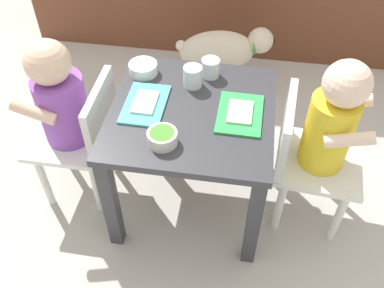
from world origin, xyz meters
name	(u,v)px	position (x,y,z in m)	size (l,w,h in m)	color
ground_plane	(192,195)	(0.00, 0.00, 0.00)	(7.00, 7.00, 0.00)	#B2ADA3
dining_table	(192,129)	(0.00, 0.00, 0.36)	(0.53, 0.53, 0.45)	#333338
seated_child_left	(66,107)	(-0.42, -0.01, 0.42)	(0.28, 0.28, 0.67)	silver
seated_child_right	(325,130)	(0.42, 0.00, 0.42)	(0.30, 0.30, 0.68)	silver
dog	(222,51)	(0.04, 0.70, 0.21)	(0.46, 0.25, 0.32)	beige
food_tray_left	(145,104)	(-0.15, 0.00, 0.46)	(0.13, 0.21, 0.02)	#4CC6BC
food_tray_right	(240,114)	(0.15, 0.00, 0.46)	(0.14, 0.20, 0.02)	green
water_cup_left	(210,69)	(0.03, 0.19, 0.48)	(0.06, 0.06, 0.06)	white
water_cup_right	(193,78)	(-0.02, 0.13, 0.48)	(0.06, 0.06, 0.07)	white
veggie_bowl_near	(143,68)	(-0.20, 0.17, 0.47)	(0.10, 0.10, 0.04)	white
cereal_bowl_right_side	(162,137)	(-0.06, -0.16, 0.47)	(0.09, 0.09, 0.04)	silver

